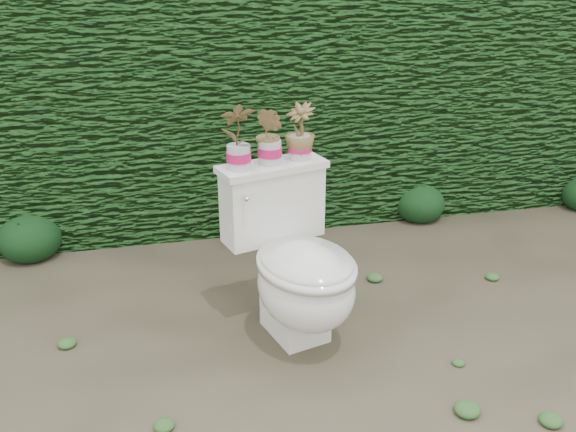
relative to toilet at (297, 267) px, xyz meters
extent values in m
plane|color=brown|center=(-0.09, 0.04, -0.36)|extent=(60.00, 60.00, 0.00)
cube|color=#255B1E|center=(-0.09, 1.64, 0.44)|extent=(8.00, 1.00, 1.60)
cube|color=white|center=(-0.01, 0.02, -0.26)|extent=(0.29, 0.35, 0.20)
ellipsoid|color=white|center=(0.02, -0.08, -0.06)|extent=(0.53, 0.60, 0.39)
cube|color=white|center=(-0.06, 0.23, 0.22)|extent=(0.50, 0.29, 0.34)
cube|color=white|center=(-0.06, 0.23, 0.40)|extent=(0.53, 0.31, 0.03)
cylinder|color=silver|center=(-0.22, 0.09, 0.32)|extent=(0.03, 0.06, 0.02)
sphere|color=silver|center=(-0.21, 0.06, 0.32)|extent=(0.03, 0.03, 0.03)
imported|color=#277C26|center=(-0.22, 0.19, 0.56)|extent=(0.16, 0.12, 0.29)
imported|color=#277C26|center=(-0.07, 0.23, 0.55)|extent=(0.16, 0.17, 0.25)
imported|color=#277C26|center=(0.08, 0.27, 0.54)|extent=(0.19, 0.19, 0.25)
ellipsoid|color=#153C16|center=(-1.33, 1.15, -0.21)|extent=(0.36, 0.36, 0.29)
ellipsoid|color=#153C16|center=(-0.04, 1.06, -0.23)|extent=(0.31, 0.31, 0.25)
ellipsoid|color=#153C16|center=(1.12, 1.17, -0.22)|extent=(0.33, 0.33, 0.27)
camera|label=1|loc=(-0.61, -2.48, 1.35)|focal=40.00mm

